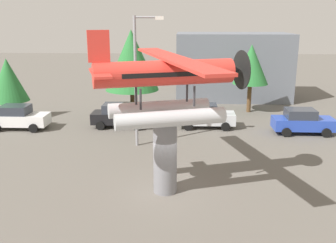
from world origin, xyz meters
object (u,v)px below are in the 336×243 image
(storefront_building, at_px, (232,66))
(tree_east, at_px, (132,60))
(car_far_silver, at_px, (205,116))
(tree_center_back, at_px, (251,65))
(car_near_white, at_px, (18,117))
(car_mid_black, at_px, (120,115))
(display_pedestal, at_px, (165,157))
(tree_west, at_px, (8,80))
(streetlight_primary, at_px, (139,73))
(car_distant_blue, at_px, (302,121))
(floatplane_monument, at_px, (168,84))

(storefront_building, distance_m, tree_east, 12.99)
(car_far_silver, relative_size, tree_east, 0.59)
(tree_east, relative_size, tree_center_back, 1.23)
(car_near_white, distance_m, car_mid_black, 7.38)
(car_mid_black, bearing_deg, tree_east, 66.43)
(display_pedestal, bearing_deg, tree_west, 136.05)
(streetlight_primary, relative_size, tree_center_back, 1.40)
(display_pedestal, distance_m, car_mid_black, 11.56)
(car_mid_black, relative_size, tree_center_back, 0.73)
(car_far_silver, distance_m, car_distant_blue, 6.86)
(floatplane_monument, bearing_deg, car_mid_black, 92.54)
(storefront_building, bearing_deg, tree_east, -132.94)
(display_pedestal, xyz_separation_m, tree_east, (-3.22, 12.56, 3.05))
(streetlight_primary, distance_m, storefront_building, 17.19)
(car_mid_black, height_order, tree_center_back, tree_center_back)
(storefront_building, bearing_deg, car_far_silver, -105.90)
(car_far_silver, height_order, storefront_building, storefront_building)
(floatplane_monument, bearing_deg, tree_center_back, 50.20)
(car_mid_black, height_order, streetlight_primary, streetlight_primary)
(car_distant_blue, relative_size, tree_west, 0.86)
(streetlight_primary, bearing_deg, car_far_silver, 44.80)
(display_pedestal, height_order, streetlight_primary, streetlight_primary)
(floatplane_monument, xyz_separation_m, storefront_building, (5.44, 21.96, -1.92))
(display_pedestal, relative_size, floatplane_monument, 0.34)
(car_near_white, height_order, car_distant_blue, same)
(display_pedestal, xyz_separation_m, car_near_white, (-11.30, 9.95, -0.86))
(car_far_silver, relative_size, streetlight_primary, 0.52)
(floatplane_monument, distance_m, storefront_building, 22.71)
(display_pedestal, distance_m, tree_west, 18.13)
(streetlight_primary, xyz_separation_m, tree_east, (-1.26, 5.95, 0.11))
(car_far_silver, bearing_deg, display_pedestal, -102.46)
(storefront_building, xyz_separation_m, tree_west, (-18.58, -9.46, -0.03))
(floatplane_monument, relative_size, storefront_building, 0.92)
(tree_west, height_order, tree_east, tree_east)
(display_pedestal, height_order, tree_east, tree_east)
(car_near_white, distance_m, car_far_silver, 13.76)
(tree_east, distance_m, tree_center_back, 10.25)
(tree_west, bearing_deg, storefront_building, 26.97)
(car_mid_black, bearing_deg, tree_west, 169.22)
(car_near_white, xyz_separation_m, car_mid_black, (7.32, 0.88, 0.00))
(display_pedestal, bearing_deg, car_near_white, 138.65)
(display_pedestal, bearing_deg, tree_east, 104.38)
(car_far_silver, distance_m, tree_east, 7.04)
(floatplane_monument, height_order, car_far_silver, floatplane_monument)
(car_far_silver, xyz_separation_m, streetlight_primary, (-4.39, -4.36, 3.79))
(floatplane_monument, xyz_separation_m, tree_west, (-13.14, 12.50, -1.95))
(car_near_white, height_order, tree_east, tree_east)
(display_pedestal, bearing_deg, car_mid_black, 110.17)
(floatplane_monument, distance_m, car_far_silver, 11.95)
(display_pedestal, xyz_separation_m, floatplane_monument, (0.12, 0.04, 3.41))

